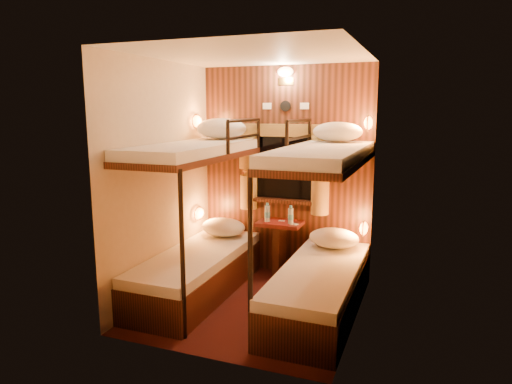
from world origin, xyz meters
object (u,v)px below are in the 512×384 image
at_px(bunk_right, 320,256).
at_px(bottle_left, 267,214).
at_px(bunk_left, 197,242).
at_px(table, 280,242).
at_px(bottle_right, 291,216).

height_order(bunk_right, bottle_left, bunk_right).
height_order(bunk_left, bottle_left, bunk_left).
bearing_deg(bottle_left, bunk_left, -125.49).
xyz_separation_m(bunk_left, bottle_left, (0.52, 0.72, 0.19)).
height_order(bunk_right, table, bunk_right).
relative_size(table, bottle_left, 2.95).
relative_size(bunk_left, bottle_right, 8.89).
xyz_separation_m(bottle_left, bottle_right, (0.28, -0.01, -0.00)).
xyz_separation_m(bunk_left, bunk_right, (1.30, 0.00, 0.00)).
bearing_deg(bunk_left, bottle_left, 54.51).
xyz_separation_m(table, bottle_left, (-0.13, -0.06, 0.33)).
xyz_separation_m(bunk_left, bottle_right, (0.79, 0.72, 0.18)).
bearing_deg(bunk_right, bottle_right, 124.99).
height_order(bottle_left, bottle_right, bottle_left).
distance_m(bunk_left, bunk_right, 1.30).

